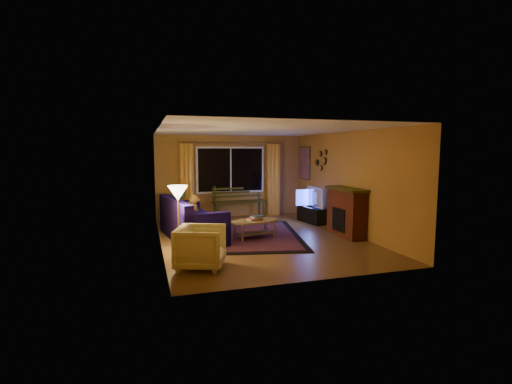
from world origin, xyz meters
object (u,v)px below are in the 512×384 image
object	(u,v)px
tv_console	(312,215)
floor_lamp	(178,220)
sofa	(192,218)
coffee_table	(254,229)
bench	(239,209)
armchair	(201,245)

from	to	relation	value
tv_console	floor_lamp	bearing A→B (deg)	-159.39
sofa	coffee_table	bearing A→B (deg)	-26.75
bench	sofa	world-z (taller)	sofa
bench	tv_console	world-z (taller)	bench
bench	armchair	xyz separation A→B (m)	(-1.88, -4.60, 0.16)
armchair	floor_lamp	distance (m)	1.21
floor_lamp	tv_console	size ratio (longest dim) A/B	1.25
armchair	floor_lamp	world-z (taller)	floor_lamp
bench	armchair	distance (m)	4.97
coffee_table	tv_console	xyz separation A→B (m)	(2.11, 1.35, 0.01)
sofa	coffee_table	xyz separation A→B (m)	(1.39, -0.44, -0.26)
bench	tv_console	xyz separation A→B (m)	(1.76, -1.40, -0.02)
sofa	tv_console	distance (m)	3.63
bench	armchair	world-z (taller)	armchair
tv_console	coffee_table	bearing A→B (deg)	-154.40
coffee_table	floor_lamp	bearing A→B (deg)	-158.89
tv_console	bench	bearing A→B (deg)	134.57
floor_lamp	coffee_table	xyz separation A→B (m)	(1.80, 0.69, -0.45)
floor_lamp	tv_console	xyz separation A→B (m)	(3.91, 2.04, -0.44)
bench	sofa	xyz separation A→B (m)	(-1.73, -2.31, 0.23)
floor_lamp	coffee_table	world-z (taller)	floor_lamp
armchair	sofa	bearing A→B (deg)	16.31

